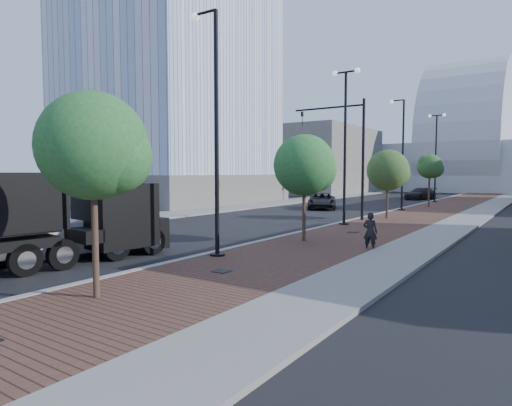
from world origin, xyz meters
The scene contains 23 objects.
sidewalk centered at (3.50, 40.00, 0.06)m, with size 7.00×140.00×0.12m, color #4C2D23.
concrete_strip centered at (6.20, 40.00, 0.07)m, with size 2.40×140.00×0.13m, color slate.
curb centered at (0.00, 40.00, 0.07)m, with size 0.30×140.00×0.14m, color gray.
west_sidewalk centered at (-13.00, 40.00, 0.06)m, with size 4.00×140.00×0.12m, color slate.
dump_truck centered at (-3.52, 5.04, 1.36)m, with size 3.82×13.51×3.24m.
white_sedan centered at (-4.32, 7.12, 0.72)m, with size 1.53×4.37×1.44m, color silver.
dark_car_mid centered at (-6.02, 32.76, 0.71)m, with size 2.35×5.11×1.42m, color black.
dark_car_far centered at (-2.23, 51.59, 0.70)m, with size 1.95×4.81×1.40m, color black.
pedestrian centered at (4.78, 14.82, 0.80)m, with size 0.59×0.38×1.60m, color black.
streetlight_1 centered at (0.49, 10.00, 4.34)m, with size 1.44×0.56×9.21m.
streetlight_2 centered at (0.60, 22.00, 4.82)m, with size 1.72×0.56×9.28m.
streetlight_3 centered at (0.49, 34.00, 4.34)m, with size 1.44×0.56×9.21m.
streetlight_4 centered at (0.60, 46.00, 4.82)m, with size 1.72×0.56×9.28m.
traffic_mast centered at (-0.30, 25.00, 4.98)m, with size 5.09×0.20×8.00m.
tree_0 centered at (1.65, 4.02, 3.87)m, with size 2.67×2.67×5.22m.
tree_1 centered at (1.65, 15.02, 3.56)m, with size 2.78×2.78×4.96m.
tree_2 centered at (1.65, 27.02, 3.37)m, with size 2.80×2.80×4.78m.
tree_3 centered at (1.65, 39.02, 3.77)m, with size 2.28×2.21×4.89m.
tower_podium centered at (-24.00, 32.00, 1.50)m, with size 19.00×19.00×3.00m, color #65615B.
convention_center centered at (-2.00, 85.00, 6.00)m, with size 50.00×30.00×50.00m.
commercial_block_nw centered at (-20.00, 60.00, 5.00)m, with size 14.00×20.00×10.00m, color #5F5B55.
utility_cover_1 centered at (2.40, 8.00, 0.13)m, with size 0.50×0.50×0.02m, color black.
utility_cover_2 centered at (2.40, 19.00, 0.13)m, with size 0.50×0.50×0.02m, color black.
Camera 1 is at (11.00, -2.72, 3.24)m, focal length 30.91 mm.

